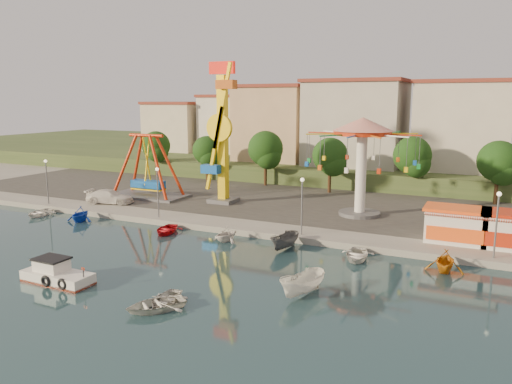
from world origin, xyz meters
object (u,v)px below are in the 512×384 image
Objects in this scene: wave_swinger at (362,144)px; cabin_motorboat at (56,276)px; van at (110,197)px; kamikaze_tower at (223,136)px; pirate_ship_ride at (147,167)px; rowboat_a at (165,299)px; skiff at (303,284)px.

wave_swinger is 2.16× the size of cabin_motorboat.
cabin_motorboat is at bearing -161.98° from van.
kamikaze_tower reaches higher than wave_swinger.
kamikaze_tower is 1.42× the size of wave_swinger.
pirate_ship_ride is 33.72m from rowboat_a.
skiff is at bearing 17.97° from cabin_motorboat.
van is at bearing 171.46° from skiff.
skiff is 0.75× the size of van.
van reaches higher than skiff.
kamikaze_tower is at bearing 4.20° from pirate_ship_ride.
kamikaze_tower is 2.95× the size of van.
rowboat_a is at bearing -147.21° from van.
pirate_ship_ride is 1.79× the size of van.
kamikaze_tower reaches higher than skiff.
pirate_ship_ride is at bearing 162.62° from skiff.
wave_swinger is 3.72× the size of rowboat_a.
rowboat_a is (10.64, -26.72, -8.28)m from kamikaze_tower.
skiff is at bearing -132.29° from van.
wave_swinger is at bearing 2.88° from pirate_ship_ride.
skiff is at bearing -50.14° from kamikaze_tower.
rowboat_a is 30.72m from van.
wave_swinger reaches higher than van.
kamikaze_tower is 3.94× the size of skiff.
cabin_motorboat is (-14.94, -27.44, -7.69)m from wave_swinger.
cabin_motorboat is at bearing -143.94° from skiff.
kamikaze_tower reaches higher than cabin_motorboat.
kamikaze_tower is 15.33m from van.
wave_swinger is at bearing 62.13° from cabin_motorboat.
kamikaze_tower is 29.29m from skiff.
kamikaze_tower is at bearing 105.48° from rowboat_a.
van is at bearing 131.53° from rowboat_a.
van is (-30.18, 15.59, 0.60)m from skiff.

